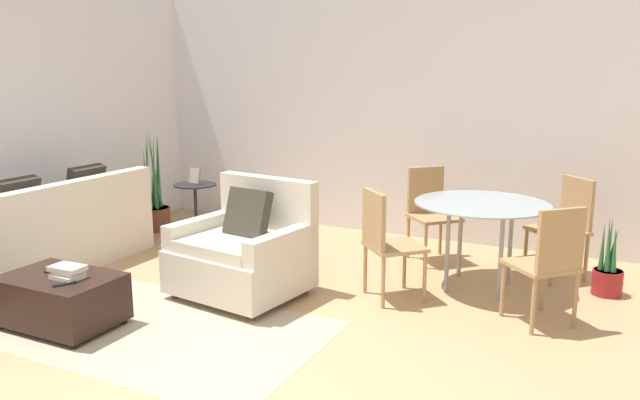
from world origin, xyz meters
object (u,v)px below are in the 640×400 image
object	(u,v)px
dining_table	(481,212)
dining_chair_near_left	(385,238)
couch	(50,236)
dining_chair_far_right	(566,221)
tv_remote_secondary	(56,270)
potted_plant	(155,205)
dining_chair_near_right	(549,258)
armchair	(244,253)
picture_frame	(194,175)
ottoman	(61,298)
potted_plant_small	(608,272)
tv_remote_primary	(64,284)
book_stack	(68,272)
side_table	(195,199)
dining_chair_far_left	(430,207)

from	to	relation	value
dining_table	dining_chair_near_left	world-z (taller)	dining_chair_near_left
couch	dining_chair_far_right	world-z (taller)	couch
tv_remote_secondary	dining_chair_near_left	xyz separation A→B (m)	(2.03, 1.47, 0.13)
potted_plant	dining_chair_near_right	xyz separation A→B (m)	(4.41, -0.92, 0.22)
armchair	tv_remote_secondary	distance (m)	1.43
picture_frame	couch	bearing A→B (deg)	-107.78
potted_plant	armchair	bearing A→B (deg)	-32.32
ottoman	potted_plant	bearing A→B (deg)	117.15
ottoman	picture_frame	xyz separation A→B (m)	(-0.70, 2.50, 0.47)
potted_plant	potted_plant_small	xyz separation A→B (m)	(4.79, -0.01, -0.10)
couch	potted_plant	world-z (taller)	potted_plant
tv_remote_primary	tv_remote_secondary	distance (m)	0.36
potted_plant	dining_chair_near_left	distance (m)	3.31
book_stack	dining_chair_far_right	xyz separation A→B (m)	(3.05, 2.80, 0.09)
tv_remote_secondary	dining_chair_far_right	world-z (taller)	dining_chair_far_right
picture_frame	dining_chair_near_right	size ratio (longest dim) A/B	0.21
book_stack	dining_chair_far_right	distance (m)	4.14
couch	dining_chair_near_right	world-z (taller)	couch
potted_plant	side_table	world-z (taller)	potted_plant
couch	ottoman	world-z (taller)	couch
ottoman	dining_chair_near_left	bearing A→B (deg)	39.09
picture_frame	dining_chair_near_left	bearing A→B (deg)	-20.01
picture_frame	ottoman	bearing A→B (deg)	-74.37
picture_frame	dining_chair_near_right	distance (m)	3.96
dining_chair_near_left	dining_chair_far_left	size ratio (longest dim) A/B	1.00
tv_remote_primary	potted_plant_small	world-z (taller)	potted_plant_small
potted_plant	side_table	distance (m)	0.58
ottoman	dining_chair_far_right	xyz separation A→B (m)	(3.15, 2.79, 0.31)
ottoman	picture_frame	world-z (taller)	picture_frame
book_stack	tv_remote_secondary	world-z (taller)	book_stack
dining_chair_near_right	dining_chair_far_left	world-z (taller)	same
potted_plant_small	dining_chair_near_left	bearing A→B (deg)	-150.50
couch	tv_remote_secondary	size ratio (longest dim) A/B	11.83
armchair	potted_plant	world-z (taller)	potted_plant
couch	book_stack	distance (m)	1.61
armchair	tv_remote_primary	xyz separation A→B (m)	(-0.64, -1.26, 0.03)
ottoman	dining_table	distance (m)	3.36
picture_frame	potted_plant_small	bearing A→B (deg)	-0.44
dining_table	side_table	bearing A→B (deg)	174.20
tv_remote_primary	potted_plant	size ratio (longest dim) A/B	0.13
tv_remote_secondary	dining_chair_far_right	distance (m)	4.25
book_stack	tv_remote_primary	size ratio (longest dim) A/B	1.58
ottoman	side_table	distance (m)	2.60
tv_remote_secondary	potted_plant	world-z (taller)	potted_plant
dining_chair_near_left	couch	bearing A→B (deg)	-168.89
dining_chair_far_right	potted_plant_small	bearing A→B (deg)	-40.83
tv_remote_secondary	dining_table	distance (m)	3.38
dining_chair_near_left	dining_chair_near_right	size ratio (longest dim) A/B	1.00
couch	dining_chair_far_right	bearing A→B (deg)	23.08
book_stack	dining_chair_far_right	bearing A→B (deg)	42.51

